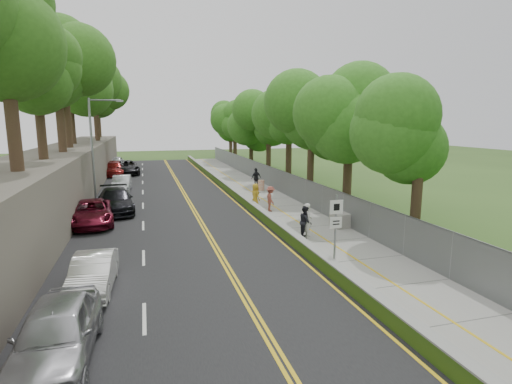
{
  "coord_description": "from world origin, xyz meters",
  "views": [
    {
      "loc": [
        -6.97,
        -18.49,
        6.32
      ],
      "look_at": [
        0.5,
        8.0,
        1.4
      ],
      "focal_mm": 28.0,
      "sensor_mm": 36.0,
      "label": 1
    }
  ],
  "objects_px": {
    "car_2": "(92,213)",
    "painter_0": "(255,196)",
    "car_1": "(93,273)",
    "person_far": "(256,178)",
    "concrete_block": "(342,220)",
    "car_0": "(57,333)",
    "streetlight": "(95,143)",
    "construction_barrel": "(261,185)",
    "signpost": "(336,221)"
  },
  "relations": [
    {
      "from": "car_2",
      "to": "painter_0",
      "type": "distance_m",
      "value": 11.12
    },
    {
      "from": "car_1",
      "to": "person_far",
      "type": "relative_size",
      "value": 2.16
    },
    {
      "from": "concrete_block",
      "to": "car_2",
      "type": "bearing_deg",
      "value": 161.96
    },
    {
      "from": "car_0",
      "to": "car_2",
      "type": "relative_size",
      "value": 0.89
    },
    {
      "from": "concrete_block",
      "to": "streetlight",
      "type": "bearing_deg",
      "value": 141.87
    },
    {
      "from": "streetlight",
      "to": "car_0",
      "type": "height_order",
      "value": "streetlight"
    },
    {
      "from": "concrete_block",
      "to": "car_1",
      "type": "xyz_separation_m",
      "value": [
        -13.3,
        -5.65,
        0.24
      ]
    },
    {
      "from": "construction_barrel",
      "to": "painter_0",
      "type": "relative_size",
      "value": 0.53
    },
    {
      "from": "concrete_block",
      "to": "car_2",
      "type": "relative_size",
      "value": 0.24
    },
    {
      "from": "concrete_block",
      "to": "signpost",
      "type": "bearing_deg",
      "value": -120.9
    },
    {
      "from": "car_1",
      "to": "painter_0",
      "type": "distance_m",
      "value": 15.7
    },
    {
      "from": "painter_0",
      "to": "car_1",
      "type": "bearing_deg",
      "value": 126.01
    },
    {
      "from": "car_2",
      "to": "signpost",
      "type": "bearing_deg",
      "value": -46.98
    },
    {
      "from": "car_0",
      "to": "car_2",
      "type": "distance_m",
      "value": 14.98
    },
    {
      "from": "painter_0",
      "to": "concrete_block",
      "type": "bearing_deg",
      "value": -167.52
    },
    {
      "from": "streetlight",
      "to": "construction_barrel",
      "type": "height_order",
      "value": "streetlight"
    },
    {
      "from": "streetlight",
      "to": "car_0",
      "type": "bearing_deg",
      "value": -87.18
    },
    {
      "from": "signpost",
      "to": "car_2",
      "type": "height_order",
      "value": "signpost"
    },
    {
      "from": "streetlight",
      "to": "signpost",
      "type": "distance_m",
      "value": 20.72
    },
    {
      "from": "signpost",
      "to": "car_2",
      "type": "distance_m",
      "value": 15.2
    },
    {
      "from": "person_far",
      "to": "car_2",
      "type": "bearing_deg",
      "value": 15.43
    },
    {
      "from": "signpost",
      "to": "car_2",
      "type": "bearing_deg",
      "value": 137.93
    },
    {
      "from": "streetlight",
      "to": "person_far",
      "type": "xyz_separation_m",
      "value": [
        13.63,
        3.44,
        -3.65
      ]
    },
    {
      "from": "streetlight",
      "to": "person_far",
      "type": "relative_size",
      "value": 4.26
    },
    {
      "from": "signpost",
      "to": "car_1",
      "type": "relative_size",
      "value": 0.76
    },
    {
      "from": "construction_barrel",
      "to": "car_1",
      "type": "bearing_deg",
      "value": -122.5
    },
    {
      "from": "streetlight",
      "to": "car_0",
      "type": "relative_size",
      "value": 1.68
    },
    {
      "from": "streetlight",
      "to": "car_2",
      "type": "distance_m",
      "value": 7.88
    },
    {
      "from": "car_1",
      "to": "car_2",
      "type": "height_order",
      "value": "car_2"
    },
    {
      "from": "signpost",
      "to": "streetlight",
      "type": "bearing_deg",
      "value": 124.08
    },
    {
      "from": "car_0",
      "to": "painter_0",
      "type": "distance_m",
      "value": 19.69
    },
    {
      "from": "car_1",
      "to": "car_2",
      "type": "xyz_separation_m",
      "value": [
        -1.2,
        10.37,
        0.07
      ]
    },
    {
      "from": "streetlight",
      "to": "person_far",
      "type": "distance_m",
      "value": 14.53
    },
    {
      "from": "car_0",
      "to": "painter_0",
      "type": "xyz_separation_m",
      "value": [
        10.14,
        16.88,
        0.09
      ]
    },
    {
      "from": "signpost",
      "to": "construction_barrel",
      "type": "relative_size",
      "value": 3.3
    },
    {
      "from": "streetlight",
      "to": "person_far",
      "type": "bearing_deg",
      "value": 14.15
    },
    {
      "from": "painter_0",
      "to": "streetlight",
      "type": "bearing_deg",
      "value": 50.66
    },
    {
      "from": "car_2",
      "to": "person_far",
      "type": "distance_m",
      "value": 16.88
    },
    {
      "from": "car_0",
      "to": "painter_0",
      "type": "height_order",
      "value": "painter_0"
    },
    {
      "from": "car_0",
      "to": "car_1",
      "type": "distance_m",
      "value": 4.6
    },
    {
      "from": "car_1",
      "to": "car_2",
      "type": "distance_m",
      "value": 10.44
    },
    {
      "from": "construction_barrel",
      "to": "car_1",
      "type": "distance_m",
      "value": 22.81
    },
    {
      "from": "construction_barrel",
      "to": "car_2",
      "type": "height_order",
      "value": "car_2"
    },
    {
      "from": "concrete_block",
      "to": "person_far",
      "type": "bearing_deg",
      "value": 94.29
    },
    {
      "from": "car_0",
      "to": "car_2",
      "type": "xyz_separation_m",
      "value": [
        -0.81,
        14.95,
        -0.07
      ]
    },
    {
      "from": "car_0",
      "to": "painter_0",
      "type": "relative_size",
      "value": 2.68
    },
    {
      "from": "car_0",
      "to": "streetlight",
      "type": "bearing_deg",
      "value": 94.35
    },
    {
      "from": "signpost",
      "to": "painter_0",
      "type": "xyz_separation_m",
      "value": [
        -0.3,
        12.08,
        -1.03
      ]
    },
    {
      "from": "signpost",
      "to": "car_2",
      "type": "relative_size",
      "value": 0.58
    },
    {
      "from": "signpost",
      "to": "car_0",
      "type": "relative_size",
      "value": 0.65
    }
  ]
}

